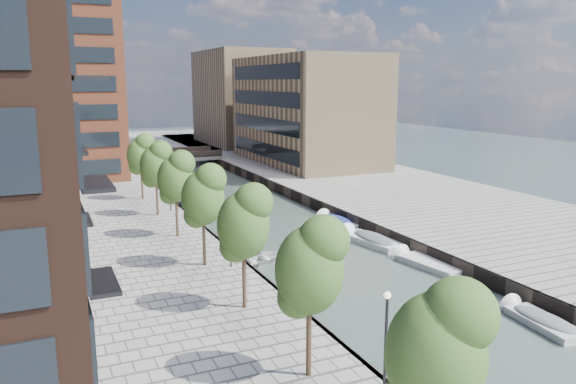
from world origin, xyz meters
TOP-DOWN VIEW (x-y plane):
  - water at (0.00, 40.00)m, footprint 300.00×300.00m
  - quay_right at (16.00, 40.00)m, footprint 20.00×140.00m
  - quay_wall_left at (-6.10, 40.00)m, footprint 0.25×140.00m
  - quay_wall_right at (6.10, 40.00)m, footprint 0.25×140.00m
  - far_closure at (0.00, 100.00)m, footprint 80.00×40.00m
  - tower at (-17.00, 65.00)m, footprint 18.00×18.00m
  - tan_block_near at (16.00, 62.00)m, footprint 12.00×25.00m
  - tan_block_far at (16.00, 88.00)m, footprint 12.00×20.00m
  - bridge at (0.00, 72.00)m, footprint 13.00×6.00m
  - tree_0 at (-8.50, 4.00)m, footprint 2.50×2.50m
  - tree_1 at (-8.50, 11.00)m, footprint 2.50×2.50m
  - tree_2 at (-8.50, 18.00)m, footprint 2.50×2.50m
  - tree_3 at (-8.50, 25.00)m, footprint 2.50×2.50m
  - tree_4 at (-8.50, 32.00)m, footprint 2.50×2.50m
  - tree_5 at (-8.50, 39.00)m, footprint 2.50×2.50m
  - tree_6 at (-8.50, 46.00)m, footprint 2.50×2.50m
  - lamp_0 at (-7.20, 8.00)m, footprint 0.24×0.24m
  - lamp_1 at (-7.20, 24.00)m, footprint 0.24×0.24m
  - lamp_2 at (-7.20, 40.00)m, footprint 0.24×0.24m
  - sloop_2 at (-5.30, 19.27)m, footprint 4.94×3.64m
  - sloop_3 at (-4.62, 26.96)m, footprint 5.11×3.90m
  - sloop_4 at (-5.40, 46.63)m, footprint 4.85×4.24m
  - motorboat_1 at (4.79, 12.43)m, footprint 1.94×4.57m
  - motorboat_2 at (5.23, 22.07)m, footprint 2.46×5.14m
  - motorboat_3 at (5.33, 33.93)m, footprint 1.83×4.79m
  - motorboat_4 at (4.73, 27.90)m, footprint 2.85×5.75m
  - car at (11.92, 57.22)m, footprint 2.58×3.65m

SIDE VIEW (x-z plane):
  - water at x=0.00m, z-range 0.00..0.00m
  - sloop_2 at x=-5.30m, z-range -0.49..0.49m
  - sloop_3 at x=-4.62m, z-range -0.49..0.49m
  - sloop_4 at x=-5.40m, z-range -0.42..0.42m
  - motorboat_2 at x=5.23m, z-range -0.73..0.92m
  - motorboat_1 at x=4.79m, z-range -0.56..0.92m
  - motorboat_3 at x=5.33m, z-range -0.60..0.98m
  - motorboat_4 at x=4.73m, z-range -0.69..1.14m
  - quay_right at x=16.00m, z-range 0.00..1.00m
  - quay_wall_left at x=-6.10m, z-range 0.00..1.00m
  - quay_wall_right at x=6.10m, z-range 0.00..1.00m
  - far_closure at x=0.00m, z-range 0.00..1.00m
  - bridge at x=0.00m, z-range 0.74..2.04m
  - car at x=11.92m, z-range 1.00..2.15m
  - lamp_0 at x=-7.20m, z-range 1.45..5.57m
  - lamp_1 at x=-7.20m, z-range 1.45..5.57m
  - lamp_2 at x=-7.20m, z-range 1.45..5.57m
  - tree_0 at x=-8.50m, z-range 2.33..8.28m
  - tree_1 at x=-8.50m, z-range 2.33..8.28m
  - tree_2 at x=-8.50m, z-range 2.33..8.28m
  - tree_3 at x=-8.50m, z-range 2.33..8.28m
  - tree_4 at x=-8.50m, z-range 2.33..8.28m
  - tree_5 at x=-8.50m, z-range 2.33..8.28m
  - tree_6 at x=-8.50m, z-range 2.33..8.28m
  - tan_block_near at x=16.00m, z-range 1.00..15.00m
  - tan_block_far at x=16.00m, z-range 1.00..17.00m
  - tower at x=-17.00m, z-range 1.00..31.00m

